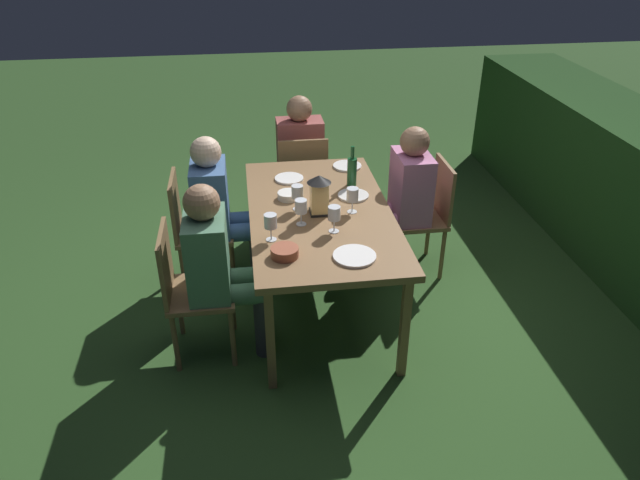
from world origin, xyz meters
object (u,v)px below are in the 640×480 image
object	(u,v)px
person_in_green	(219,263)
person_in_blue	(220,206)
wine_glass_a	(353,196)
wine_glass_b	(297,193)
lantern_centerpiece	(319,192)
plate_a	(354,256)
plate_b	(289,179)
wine_glass_e	(271,222)
chair_head_near	(302,179)
bowl_olives	(285,252)
chair_side_left_a	(195,226)
wine_glass_d	(334,214)
dining_table	(320,218)
chair_side_left_b	(189,287)
person_in_pink	(402,195)
chair_side_right_a	(426,212)
green_bottle_on_table	(352,171)
plate_d	(353,195)
person_in_rust	(299,153)
bowl_bread	(288,195)
wine_glass_c	(301,207)
plate_c	(347,166)

from	to	relation	value
person_in_green	person_in_blue	distance (m)	0.76
wine_glass_a	wine_glass_b	size ratio (longest dim) A/B	1.00
lantern_centerpiece	plate_a	distance (m)	0.60
lantern_centerpiece	plate_b	world-z (taller)	lantern_centerpiece
lantern_centerpiece	wine_glass_e	bearing A→B (deg)	-47.28
chair_head_near	wine_glass_b	xyz separation A→B (m)	(1.06, -0.14, 0.38)
lantern_centerpiece	bowl_olives	bearing A→B (deg)	-27.85
chair_side_left_a	wine_glass_d	size ratio (longest dim) A/B	5.15
dining_table	chair_side_left_b	distance (m)	0.96
dining_table	plate_b	xyz separation A→B (m)	(-0.51, -0.16, 0.06)
dining_table	person_in_pink	xyz separation A→B (m)	(-0.38, 0.66, -0.06)
chair_side_right_a	bowl_olives	world-z (taller)	chair_side_right_a
green_bottle_on_table	bowl_olives	bearing A→B (deg)	-31.58
dining_table	plate_a	bearing A→B (deg)	10.71
plate_b	green_bottle_on_table	bearing A→B (deg)	70.15
person_in_pink	plate_d	size ratio (longest dim) A/B	5.44
dining_table	wine_glass_d	distance (m)	0.34
chair_side_right_a	chair_side_left_a	size ratio (longest dim) A/B	1.00
chair_side_left_b	person_in_rust	xyz separation A→B (m)	(-1.67, 0.85, 0.15)
green_bottle_on_table	bowl_bread	size ratio (longest dim) A/B	1.99
chair_side_left_b	wine_glass_c	world-z (taller)	wine_glass_c
chair_head_near	person_in_rust	bearing A→B (deg)	180.00
person_in_rust	wine_glass_c	world-z (taller)	person_in_rust
person_in_pink	wine_glass_b	xyz separation A→B (m)	(0.35, -0.80, 0.23)
chair_side_left_b	lantern_centerpiece	xyz separation A→B (m)	(-0.34, 0.84, 0.41)
bowl_bread	lantern_centerpiece	bearing A→B (deg)	36.49
person_in_blue	person_in_green	bearing A→B (deg)	0.00
wine_glass_b	plate_a	distance (m)	0.70
dining_table	bowl_bread	xyz separation A→B (m)	(-0.20, -0.19, 0.08)
plate_d	person_in_blue	bearing A→B (deg)	-103.01
person_in_green	bowl_bread	size ratio (longest dim) A/B	7.87
dining_table	plate_c	size ratio (longest dim) A/B	7.88
chair_side_right_a	plate_a	distance (m)	1.26
lantern_centerpiece	chair_side_left_a	bearing A→B (deg)	-116.62
person_in_pink	bowl_bread	size ratio (longest dim) A/B	7.87
person_in_pink	plate_d	distance (m)	0.47
person_in_green	chair_side_left_a	world-z (taller)	person_in_green
green_bottle_on_table	bowl_bread	bearing A→B (deg)	-71.50
lantern_centerpiece	bowl_olives	size ratio (longest dim) A/B	1.65
chair_side_left_b	plate_c	size ratio (longest dim) A/B	4.04
wine_glass_a	wine_glass_c	xyz separation A→B (m)	(0.12, -0.34, 0.00)
wine_glass_c	bowl_bread	distance (m)	0.39
dining_table	person_in_rust	size ratio (longest dim) A/B	1.48
green_bottle_on_table	plate_d	xyz separation A→B (m)	(0.18, -0.02, -0.10)
chair_head_near	bowl_olives	world-z (taller)	chair_head_near
dining_table	wine_glass_e	xyz separation A→B (m)	(0.34, -0.34, 0.17)
person_in_blue	plate_c	world-z (taller)	person_in_blue
chair_side_left_a	chair_head_near	bearing A→B (deg)	129.99
wine_glass_b	lantern_centerpiece	bearing A→B (deg)	60.88
chair_side_left_b	wine_glass_e	bearing A→B (deg)	94.29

